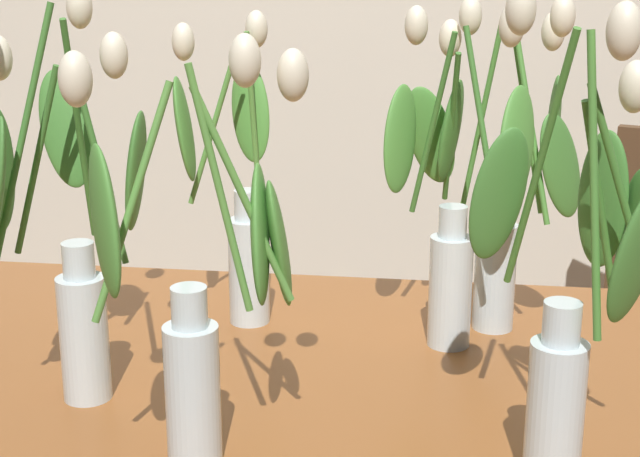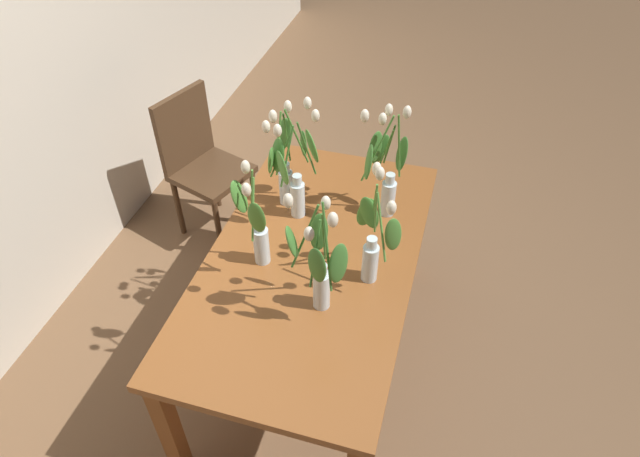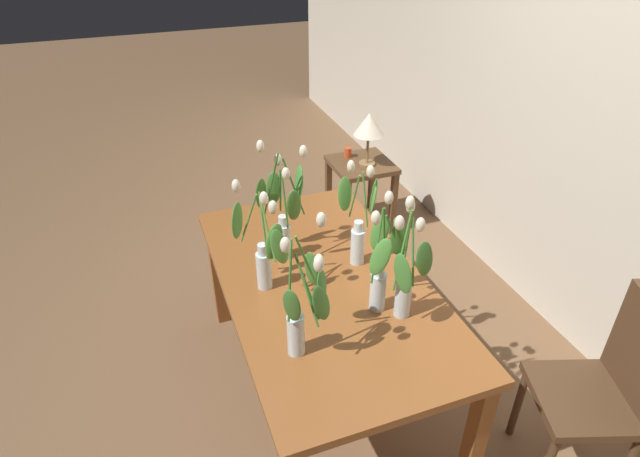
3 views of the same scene
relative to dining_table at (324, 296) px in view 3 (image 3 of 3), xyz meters
The scene contains 13 objects.
ground_plane 0.65m from the dining_table, ahead, with size 18.00×18.00×0.00m, color brown.
room_wall_rear 1.70m from the dining_table, 90.00° to the left, with size 9.00×0.10×2.70m, color beige.
dining_table is the anchor object (origin of this frame).
tulip_vase_0 0.36m from the dining_table, 115.00° to the left, with size 0.15×0.18×0.52m.
tulip_vase_1 0.44m from the dining_table, 157.93° to the right, with size 0.22×0.25×0.59m.
tulip_vase_2 0.40m from the dining_table, 98.05° to the right, with size 0.25×0.23×0.53m.
tulip_vase_3 0.50m from the dining_table, 33.04° to the left, with size 0.25×0.18×0.55m.
tulip_vase_4 0.42m from the dining_table, 32.51° to the left, with size 0.24×0.24×0.54m.
tulip_vase_5 0.56m from the dining_table, 30.27° to the right, with size 0.25×0.21×0.58m.
dining_chair 1.25m from the dining_table, 49.56° to the left, with size 0.51×0.51×0.93m.
side_table 1.70m from the dining_table, 149.75° to the left, with size 0.44×0.44×0.55m.
table_lamp 1.66m from the dining_table, 148.28° to the left, with size 0.22×0.22×0.40m.
pillar_candle 1.77m from the dining_table, 153.46° to the left, with size 0.06×0.06×0.07m, color #CC4C23.
Camera 3 is at (1.80, -0.68, 2.26)m, focal length 29.71 mm.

